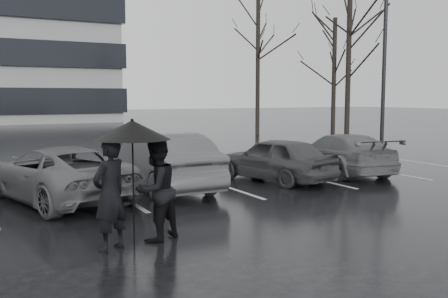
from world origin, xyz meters
TOP-DOWN VIEW (x-y plane):
  - ground at (0.00, 0.00)m, footprint 160.00×160.00m
  - car_main at (2.22, 2.03)m, footprint 2.35×3.88m
  - car_west_a at (-0.99, 2.33)m, footprint 1.59×4.39m
  - car_west_b at (-3.60, 2.16)m, footprint 3.17×4.84m
  - car_east at (4.78, 2.25)m, footprint 2.35×4.43m
  - pedestrian_left at (-3.53, -2.04)m, footprint 0.76×0.68m
  - pedestrian_right at (-2.72, -1.87)m, footprint 1.01×0.92m
  - umbrella at (-3.15, -2.00)m, footprint 1.19×1.19m
  - lamp_post at (10.44, 6.09)m, footprint 0.51×0.51m
  - stall_stripes at (-0.80, 2.50)m, footprint 19.72×5.00m
  - tree_east at (12.00, 10.00)m, footprint 0.26×0.26m
  - tree_ne at (14.50, 14.00)m, footprint 0.26×0.26m
  - tree_north at (11.00, 17.00)m, footprint 0.26×0.26m

SIDE VIEW (x-z plane):
  - ground at x=0.00m, z-range 0.00..0.00m
  - stall_stripes at x=-0.80m, z-range 0.00..0.00m
  - car_east at x=4.78m, z-range 0.00..1.22m
  - car_main at x=2.22m, z-range 0.00..1.24m
  - car_west_b at x=-3.60m, z-range 0.00..1.24m
  - car_west_a at x=-0.99m, z-range 0.00..1.44m
  - pedestrian_right at x=-2.72m, z-range 0.00..1.67m
  - pedestrian_left at x=-3.53m, z-range 0.00..1.74m
  - umbrella at x=-3.15m, z-range 0.82..2.84m
  - tree_ne at x=14.50m, z-range 0.00..7.00m
  - tree_east at x=12.00m, z-range 0.00..8.00m
  - tree_north at x=11.00m, z-range 0.00..8.50m
  - lamp_post at x=10.44m, z-range -0.40..9.01m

